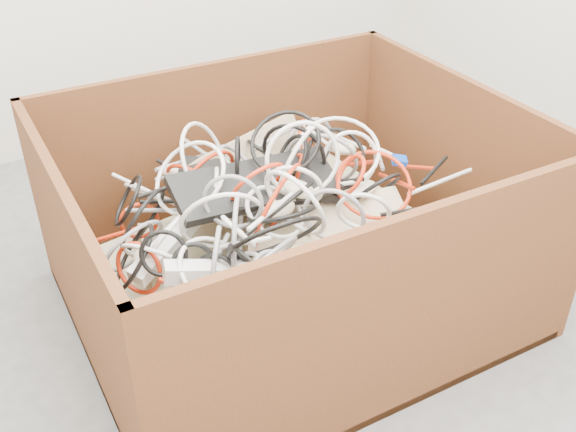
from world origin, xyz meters
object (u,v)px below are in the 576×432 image
vga_plug (399,160)px  power_strip_left (171,241)px  cardboard_box (286,263)px  power_strip_right (224,272)px

vga_plug → power_strip_left: bearing=-147.2°
cardboard_box → power_strip_left: bearing=-178.7°
power_strip_right → vga_plug: size_ratio=6.41×
cardboard_box → power_strip_right: 0.39m
power_strip_left → power_strip_right: (0.07, -0.18, -0.01)m
cardboard_box → power_strip_right: (-0.27, -0.19, 0.20)m
power_strip_right → cardboard_box: bearing=49.1°
cardboard_box → power_strip_right: cardboard_box is taller
power_strip_left → vga_plug: 0.76m
power_strip_left → power_strip_right: power_strip_left is taller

